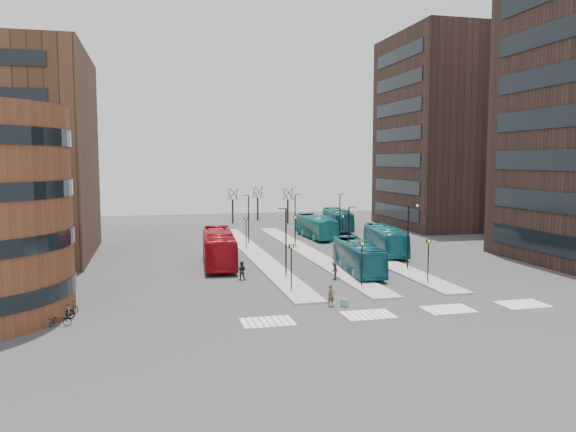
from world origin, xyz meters
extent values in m
plane|color=#2E2E30|center=(0.00, 0.00, 0.00)|extent=(160.00, 160.00, 0.00)
cube|color=gray|center=(-4.00, 30.00, 0.07)|extent=(2.50, 45.00, 0.15)
cube|color=gray|center=(2.00, 30.00, 0.07)|extent=(2.50, 45.00, 0.15)
cube|color=gray|center=(8.00, 30.00, 0.07)|extent=(2.50, 45.00, 0.15)
cube|color=#1A448F|center=(-1.90, 6.31, 0.30)|extent=(0.51, 0.42, 0.60)
imported|color=maroon|center=(-8.71, 24.77, 1.75)|extent=(3.84, 12.73, 3.50)
imported|color=#135360|center=(3.52, 17.91, 1.48)|extent=(3.52, 10.82, 2.96)
imported|color=#16716F|center=(6.42, 41.59, 1.55)|extent=(2.92, 11.21, 3.10)
imported|color=#145F67|center=(10.29, 27.23, 1.55)|extent=(4.42, 11.44, 3.11)
imported|color=#12545D|center=(12.04, 49.02, 1.59)|extent=(4.10, 11.68, 3.18)
imported|color=#49412C|center=(-2.79, 6.70, 0.80)|extent=(0.67, 0.54, 1.60)
imported|color=black|center=(-7.62, 17.15, 0.83)|extent=(0.96, 0.84, 1.66)
imported|color=black|center=(3.44, 13.99, 0.91)|extent=(0.45, 1.07, 1.82)
imported|color=black|center=(0.40, 15.47, 0.79)|extent=(0.61, 1.03, 1.57)
imported|color=gray|center=(-21.00, 6.11, 0.40)|extent=(1.53, 0.56, 0.80)
imported|color=gray|center=(-21.00, 7.84, 0.51)|extent=(1.74, 1.04, 1.01)
imported|color=gray|center=(-21.00, 9.20, 0.44)|extent=(1.79, 1.04, 0.89)
cube|color=silver|center=(-9.50, 4.00, 0.01)|extent=(0.35, 2.40, 0.01)
cube|color=silver|center=(-9.07, 4.00, 0.01)|extent=(0.35, 2.40, 0.01)
cube|color=silver|center=(-8.64, 4.00, 0.01)|extent=(0.35, 2.40, 0.01)
cube|color=silver|center=(-8.21, 4.00, 0.01)|extent=(0.35, 2.40, 0.01)
cube|color=silver|center=(-7.79, 4.00, 0.01)|extent=(0.35, 2.40, 0.01)
cube|color=silver|center=(-7.36, 4.00, 0.01)|extent=(0.35, 2.40, 0.01)
cube|color=silver|center=(-6.93, 4.00, 0.01)|extent=(0.35, 2.40, 0.01)
cube|color=silver|center=(-6.50, 4.00, 0.01)|extent=(0.35, 2.40, 0.01)
cube|color=silver|center=(-2.50, 4.00, 0.01)|extent=(0.35, 2.40, 0.01)
cube|color=silver|center=(-2.07, 4.00, 0.01)|extent=(0.35, 2.40, 0.01)
cube|color=silver|center=(-1.64, 4.00, 0.01)|extent=(0.35, 2.40, 0.01)
cube|color=silver|center=(-1.21, 4.00, 0.01)|extent=(0.35, 2.40, 0.01)
cube|color=silver|center=(-0.79, 4.00, 0.01)|extent=(0.35, 2.40, 0.01)
cube|color=silver|center=(-0.36, 4.00, 0.01)|extent=(0.35, 2.40, 0.01)
cube|color=silver|center=(0.07, 4.00, 0.01)|extent=(0.35, 2.40, 0.01)
cube|color=silver|center=(0.50, 4.00, 0.01)|extent=(0.35, 2.40, 0.01)
cube|color=silver|center=(3.50, 4.00, 0.01)|extent=(0.35, 2.40, 0.01)
cube|color=silver|center=(3.93, 4.00, 0.01)|extent=(0.35, 2.40, 0.01)
cube|color=silver|center=(4.36, 4.00, 0.01)|extent=(0.35, 2.40, 0.01)
cube|color=silver|center=(4.79, 4.00, 0.01)|extent=(0.35, 2.40, 0.01)
cube|color=silver|center=(5.21, 4.00, 0.01)|extent=(0.35, 2.40, 0.01)
cube|color=silver|center=(5.64, 4.00, 0.01)|extent=(0.35, 2.40, 0.01)
cube|color=silver|center=(6.07, 4.00, 0.01)|extent=(0.35, 2.40, 0.01)
cube|color=silver|center=(6.50, 4.00, 0.01)|extent=(0.35, 2.40, 0.01)
cube|color=silver|center=(9.50, 4.00, 0.01)|extent=(0.35, 2.40, 0.01)
cube|color=silver|center=(9.93, 4.00, 0.01)|extent=(0.35, 2.40, 0.01)
cube|color=silver|center=(10.36, 4.00, 0.01)|extent=(0.35, 2.40, 0.01)
cube|color=silver|center=(10.79, 4.00, 0.01)|extent=(0.35, 2.40, 0.01)
cube|color=silver|center=(11.21, 4.00, 0.01)|extent=(0.35, 2.40, 0.01)
cube|color=silver|center=(11.64, 4.00, 0.01)|extent=(0.35, 2.40, 0.01)
cube|color=silver|center=(12.07, 4.00, 0.01)|extent=(0.35, 2.40, 0.01)
cube|color=silver|center=(12.50, 4.00, 0.01)|extent=(0.35, 2.40, 0.01)
cube|color=black|center=(21.94, 16.00, 2.50)|extent=(0.12, 16.00, 2.00)
cube|color=black|center=(21.94, 16.00, 6.50)|extent=(0.12, 16.00, 2.00)
cube|color=black|center=(21.94, 16.00, 10.50)|extent=(0.12, 16.00, 2.00)
cube|color=black|center=(21.94, 16.00, 14.50)|extent=(0.12, 16.00, 2.00)
cube|color=black|center=(21.94, 16.00, 18.50)|extent=(0.12, 16.00, 2.00)
cube|color=black|center=(21.94, 16.00, 22.50)|extent=(0.12, 16.00, 2.00)
cube|color=#2E1F19|center=(32.00, 50.00, 15.00)|extent=(20.00, 20.00, 30.00)
cube|color=black|center=(21.94, 50.00, 2.50)|extent=(0.12, 16.00, 2.00)
cube|color=black|center=(21.94, 50.00, 6.50)|extent=(0.12, 16.00, 2.00)
cube|color=black|center=(21.94, 50.00, 10.50)|extent=(0.12, 16.00, 2.00)
cube|color=black|center=(21.94, 50.00, 14.50)|extent=(0.12, 16.00, 2.00)
cube|color=black|center=(21.94, 50.00, 18.50)|extent=(0.12, 16.00, 2.00)
cube|color=black|center=(21.94, 50.00, 22.50)|extent=(0.12, 16.00, 2.00)
cube|color=black|center=(21.94, 50.00, 26.50)|extent=(0.12, 16.00, 2.00)
cylinder|color=black|center=(-4.40, 12.00, 1.90)|extent=(0.10, 0.10, 3.50)
cube|color=black|center=(-4.40, 12.00, 3.65)|extent=(0.45, 0.10, 0.30)
cube|color=yellow|center=(-4.40, 11.94, 3.65)|extent=(0.20, 0.02, 0.20)
cylinder|color=black|center=(-4.40, 34.00, 1.90)|extent=(0.10, 0.10, 3.50)
cube|color=black|center=(-4.40, 34.00, 3.65)|extent=(0.45, 0.10, 0.30)
cube|color=yellow|center=(-4.40, 33.94, 3.65)|extent=(0.20, 0.02, 0.20)
cylinder|color=black|center=(1.60, 12.00, 1.90)|extent=(0.10, 0.10, 3.50)
cube|color=black|center=(1.60, 12.00, 3.65)|extent=(0.45, 0.10, 0.30)
cube|color=yellow|center=(1.60, 11.94, 3.65)|extent=(0.20, 0.02, 0.20)
cylinder|color=black|center=(1.60, 34.00, 1.90)|extent=(0.10, 0.10, 3.50)
cube|color=black|center=(1.60, 34.00, 3.65)|extent=(0.45, 0.10, 0.30)
cube|color=yellow|center=(1.60, 33.94, 3.65)|extent=(0.20, 0.02, 0.20)
cylinder|color=black|center=(7.60, 12.00, 1.90)|extent=(0.10, 0.10, 3.50)
cube|color=black|center=(7.60, 12.00, 3.65)|extent=(0.45, 0.10, 0.30)
cube|color=yellow|center=(7.60, 11.94, 3.65)|extent=(0.20, 0.02, 0.20)
cylinder|color=black|center=(7.60, 34.00, 1.90)|extent=(0.10, 0.10, 3.50)
cube|color=black|center=(7.60, 34.00, 3.65)|extent=(0.45, 0.10, 0.30)
cube|color=yellow|center=(7.60, 33.94, 3.65)|extent=(0.20, 0.02, 0.20)
cylinder|color=black|center=(-3.40, 18.00, 3.15)|extent=(0.14, 0.14, 6.00)
cylinder|color=black|center=(-3.85, 18.00, 6.15)|extent=(0.90, 0.08, 0.08)
sphere|color=silver|center=(-4.30, 18.00, 6.15)|extent=(0.24, 0.24, 0.24)
cylinder|color=black|center=(-3.40, 38.00, 3.15)|extent=(0.14, 0.14, 6.00)
cylinder|color=black|center=(-3.85, 38.00, 6.15)|extent=(0.90, 0.08, 0.08)
sphere|color=silver|center=(-4.30, 38.00, 6.15)|extent=(0.24, 0.24, 0.24)
cylinder|color=black|center=(2.60, 18.00, 3.15)|extent=(0.14, 0.14, 6.00)
cylinder|color=black|center=(3.05, 18.00, 6.15)|extent=(0.90, 0.08, 0.08)
sphere|color=silver|center=(3.50, 18.00, 6.15)|extent=(0.24, 0.24, 0.24)
cylinder|color=black|center=(2.60, 38.00, 3.15)|extent=(0.14, 0.14, 6.00)
cylinder|color=black|center=(3.05, 38.00, 6.15)|extent=(0.90, 0.08, 0.08)
sphere|color=silver|center=(3.50, 38.00, 6.15)|extent=(0.24, 0.24, 0.24)
cylinder|color=black|center=(8.60, 18.00, 3.15)|extent=(0.14, 0.14, 6.00)
cylinder|color=black|center=(9.05, 18.00, 6.15)|extent=(0.90, 0.08, 0.08)
sphere|color=silver|center=(9.50, 18.00, 6.15)|extent=(0.24, 0.24, 0.24)
cylinder|color=black|center=(8.60, 38.00, 3.15)|extent=(0.14, 0.14, 6.00)
cylinder|color=black|center=(9.05, 38.00, 6.15)|extent=(0.90, 0.08, 0.08)
sphere|color=silver|center=(9.50, 38.00, 6.15)|extent=(0.24, 0.24, 0.24)
cylinder|color=black|center=(-2.00, 62.00, 2.00)|extent=(0.30, 0.30, 4.00)
cylinder|color=black|center=(-1.30, 62.00, 4.90)|extent=(0.10, 1.56, 1.95)
cylinder|color=black|center=(-1.78, 62.67, 4.90)|extent=(1.48, 0.59, 1.97)
cylinder|color=black|center=(-2.57, 62.41, 4.90)|extent=(0.90, 1.31, 1.99)
cylinder|color=black|center=(-2.57, 61.59, 4.90)|extent=(0.89, 1.31, 1.99)
cylinder|color=black|center=(-1.79, 61.33, 4.90)|extent=(1.48, 0.58, 1.97)
cylinder|color=black|center=(3.00, 66.00, 2.00)|extent=(0.30, 0.30, 4.00)
cylinder|color=black|center=(3.70, 66.00, 4.90)|extent=(0.10, 1.56, 1.95)
cylinder|color=black|center=(3.22, 66.67, 4.90)|extent=(1.48, 0.59, 1.97)
cylinder|color=black|center=(2.43, 66.41, 4.90)|extent=(0.90, 1.31, 1.99)
cylinder|color=black|center=(2.43, 65.59, 4.90)|extent=(0.89, 1.31, 1.99)
cylinder|color=black|center=(3.21, 65.33, 4.90)|extent=(1.48, 0.58, 1.97)
cylinder|color=black|center=(7.00, 60.00, 2.00)|extent=(0.30, 0.30, 4.00)
cylinder|color=black|center=(7.70, 60.00, 4.90)|extent=(0.10, 1.56, 1.95)
cylinder|color=black|center=(7.22, 60.67, 4.90)|extent=(1.48, 0.59, 1.97)
cylinder|color=black|center=(6.43, 60.41, 4.90)|extent=(0.90, 1.31, 1.99)
cylinder|color=black|center=(6.43, 59.59, 4.90)|extent=(0.89, 1.31, 1.99)
cylinder|color=black|center=(7.21, 59.33, 4.90)|extent=(1.48, 0.58, 1.97)
camera|label=1|loc=(-15.13, -30.87, 10.39)|focal=35.00mm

